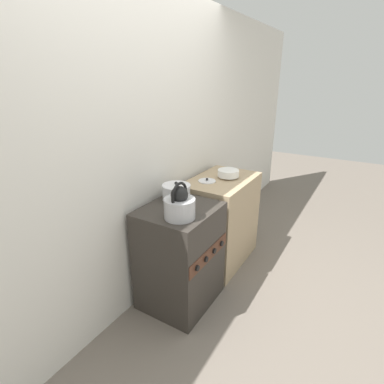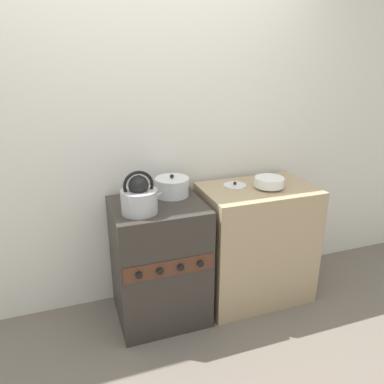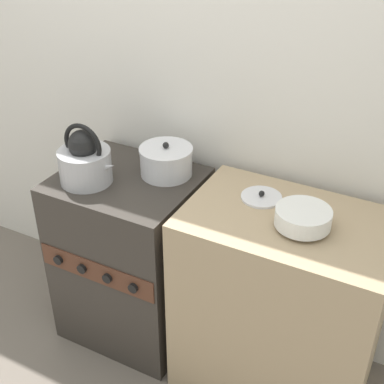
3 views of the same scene
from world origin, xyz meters
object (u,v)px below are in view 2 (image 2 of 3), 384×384
Objects in this scene: loose_pot_lid at (235,185)px; stove at (159,262)px; cooking_pot at (172,187)px; enamel_bowl at (269,182)px; kettle at (139,197)px.

stove is at bearing -172.07° from loose_pot_lid.
stove is 0.54m from cooking_pot.
enamel_bowl is at bearing -2.79° from stove.
loose_pot_lid is at bearing -4.42° from cooking_pot.
stove is 3.13× the size of kettle.
kettle is 1.33× the size of enamel_bowl.
enamel_bowl reaches higher than loose_pot_lid.
kettle is 1.18× the size of cooking_pot.
kettle is at bearing -141.68° from cooking_pot.
loose_pot_lid is at bearing 7.93° from stove.
loose_pot_lid is at bearing 13.73° from kettle.
kettle is 0.35m from cooking_pot.
enamel_bowl is at bearing 3.44° from kettle.
enamel_bowl is (0.95, 0.06, -0.03)m from kettle.
stove is 0.77m from loose_pot_lid.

